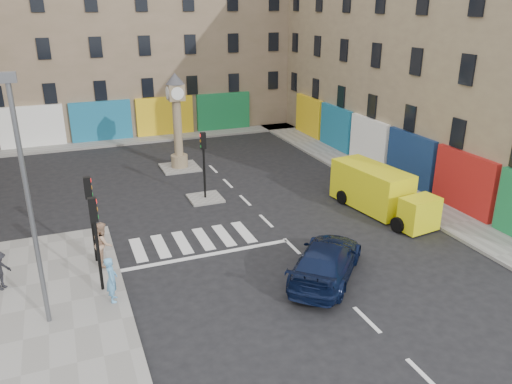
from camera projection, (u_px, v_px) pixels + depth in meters
ground at (302, 256)px, 21.60m from camera, size 120.00×120.00×0.00m
sidewalk_left at (23, 342)px, 16.02m from camera, size 7.00×16.00×0.15m
sidewalk_right at (351, 166)px, 33.26m from camera, size 2.60×30.00×0.15m
sidewalk_far at (130, 140)px, 39.46m from camera, size 32.00×2.40×0.15m
island_near at (205, 198)px, 27.83m from camera, size 1.80×1.80×0.12m
island_far at (180, 167)px, 33.04m from camera, size 2.40×2.40×0.12m
building_right at (442, 40)px, 32.63m from camera, size 10.00×30.00×16.00m
building_far at (111, 26)px, 41.50m from camera, size 32.00×10.00×17.00m
traffic_light_left_near at (95, 230)px, 17.97m from camera, size 0.28×0.22×3.70m
traffic_light_left_far at (90, 206)px, 20.05m from camera, size 0.28×0.22×3.70m
traffic_light_island at (204, 155)px, 26.93m from camera, size 0.28×0.22×3.70m
lamp_post at (27, 193)px, 15.32m from camera, size 0.50×0.25×8.30m
clock_pillar at (177, 115)px, 31.79m from camera, size 1.20×1.20×6.10m
navy_sedan at (326, 261)px, 19.66m from camera, size 5.10×5.28×1.52m
yellow_van at (379, 191)px, 25.84m from camera, size 2.77×6.42×2.27m
pedestrian_blue at (112, 279)px, 17.83m from camera, size 0.48×0.67×1.73m
pedestrian_tan at (103, 244)px, 20.33m from camera, size 0.76×0.95×1.86m
pedestrian_dark at (0, 270)px, 18.59m from camera, size 1.05×1.16×1.56m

